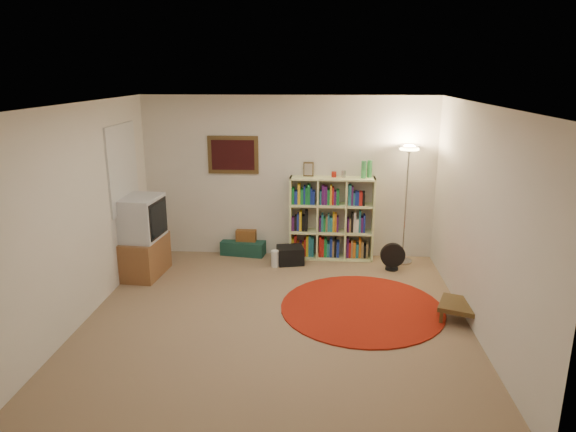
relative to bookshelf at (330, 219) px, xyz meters
name	(u,v)px	position (x,y,z in m)	size (l,w,h in m)	color
room	(271,215)	(-0.72, -2.10, 0.64)	(4.54, 4.54, 2.54)	#866B4E
bookshelf	(330,219)	(0.00, 0.00, 0.00)	(1.30, 0.40, 1.55)	#F4FFAA
floor_lamp	(408,166)	(1.12, -0.16, 0.88)	(0.37, 0.37, 1.81)	#ABABAF
floor_fan	(393,257)	(0.91, -0.50, -0.42)	(0.36, 0.20, 0.41)	black
tv_stand	(141,238)	(-2.69, -0.91, -0.07)	(0.63, 0.84, 1.16)	brown
suitcase	(245,246)	(-1.37, 0.11, -0.51)	(0.75, 0.55, 0.22)	#163C32
wicker_basket	(247,235)	(-1.33, 0.09, -0.31)	(0.33, 0.24, 0.18)	brown
duffel_bag	(290,255)	(-0.60, -0.32, -0.49)	(0.45, 0.40, 0.27)	black
paper_towel	(275,259)	(-0.82, -0.47, -0.50)	(0.14, 0.14, 0.25)	white
red_rug	(362,308)	(0.38, -1.82, -0.62)	(2.02, 2.02, 0.02)	maroon
side_table	(461,306)	(1.51, -2.06, -0.44)	(0.61, 0.61, 0.22)	#422F17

